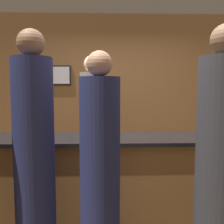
{
  "coord_description": "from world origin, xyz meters",
  "views": [
    {
      "loc": [
        -0.24,
        -2.55,
        1.53
      ],
      "look_at": [
        -0.16,
        0.1,
        1.27
      ],
      "focal_mm": 40.0,
      "sensor_mm": 36.0,
      "label": 1
    }
  ],
  "objects_px": {
    "bartender": "(93,134)",
    "guest_3": "(221,172)",
    "guest_4": "(35,165)",
    "guest_1": "(100,178)",
    "ice_bucket": "(28,126)",
    "wine_bottle_1": "(202,130)"
  },
  "relations": [
    {
      "from": "bartender",
      "to": "guest_3",
      "type": "height_order",
      "value": "guest_3"
    },
    {
      "from": "guest_1",
      "to": "wine_bottle_1",
      "type": "xyz_separation_m",
      "value": [
        0.95,
        0.43,
        0.29
      ]
    },
    {
      "from": "wine_bottle_1",
      "to": "guest_3",
      "type": "bearing_deg",
      "value": -97.33
    },
    {
      "from": "ice_bucket",
      "to": "guest_4",
      "type": "bearing_deg",
      "value": -70.25
    },
    {
      "from": "guest_1",
      "to": "guest_4",
      "type": "xyz_separation_m",
      "value": [
        -0.51,
        0.06,
        0.08
      ]
    },
    {
      "from": "guest_1",
      "to": "bartender",
      "type": "bearing_deg",
      "value": 94.87
    },
    {
      "from": "bartender",
      "to": "ice_bucket",
      "type": "xyz_separation_m",
      "value": [
        -0.65,
        -0.67,
        0.21
      ]
    },
    {
      "from": "bartender",
      "to": "wine_bottle_1",
      "type": "xyz_separation_m",
      "value": [
        1.08,
        -1.02,
        0.21
      ]
    },
    {
      "from": "guest_4",
      "to": "wine_bottle_1",
      "type": "distance_m",
      "value": 1.53
    },
    {
      "from": "guest_3",
      "to": "wine_bottle_1",
      "type": "xyz_separation_m",
      "value": [
        0.07,
        0.55,
        0.21
      ]
    },
    {
      "from": "guest_4",
      "to": "wine_bottle_1",
      "type": "bearing_deg",
      "value": 14.27
    },
    {
      "from": "guest_3",
      "to": "bartender",
      "type": "bearing_deg",
      "value": 122.69
    },
    {
      "from": "bartender",
      "to": "guest_3",
      "type": "bearing_deg",
      "value": 122.69
    },
    {
      "from": "guest_4",
      "to": "guest_1",
      "type": "bearing_deg",
      "value": -6.81
    },
    {
      "from": "wine_bottle_1",
      "to": "ice_bucket",
      "type": "xyz_separation_m",
      "value": [
        -1.72,
        0.35,
        -0.01
      ]
    },
    {
      "from": "wine_bottle_1",
      "to": "ice_bucket",
      "type": "bearing_deg",
      "value": 168.6
    },
    {
      "from": "guest_3",
      "to": "guest_4",
      "type": "relative_size",
      "value": 1.0
    },
    {
      "from": "guest_1",
      "to": "guest_3",
      "type": "distance_m",
      "value": 0.89
    },
    {
      "from": "bartender",
      "to": "ice_bucket",
      "type": "height_order",
      "value": "bartender"
    },
    {
      "from": "guest_3",
      "to": "guest_4",
      "type": "xyz_separation_m",
      "value": [
        -1.39,
        0.17,
        0.01
      ]
    },
    {
      "from": "guest_1",
      "to": "guest_4",
      "type": "bearing_deg",
      "value": 173.19
    },
    {
      "from": "guest_1",
      "to": "ice_bucket",
      "type": "xyz_separation_m",
      "value": [
        -0.77,
        0.78,
        0.28
      ]
    }
  ]
}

